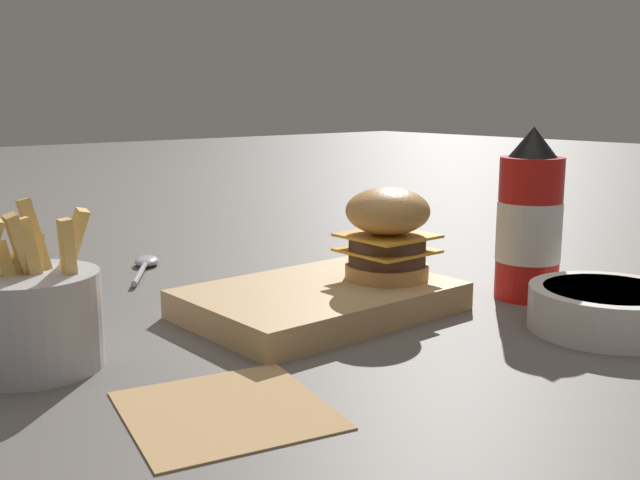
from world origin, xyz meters
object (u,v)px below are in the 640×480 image
object	(u,v)px
burger	(387,232)
fries_basket	(34,317)
ketchup_bottle	(529,223)
serving_board	(320,300)
side_bowl	(607,308)
spoon	(146,263)

from	to	relation	value
burger	fries_basket	xyz separation A→B (m)	(-0.37, 0.05, -0.04)
burger	ketchup_bottle	xyz separation A→B (m)	(0.14, -0.08, 0.01)
serving_board	side_bowl	distance (m)	0.29
ketchup_bottle	side_bowl	bearing A→B (deg)	-109.37
fries_basket	spoon	distance (m)	0.38
serving_board	fries_basket	size ratio (longest dim) A/B	1.90
ketchup_bottle	side_bowl	xyz separation A→B (m)	(-0.04, -0.12, -0.06)
ketchup_bottle	fries_basket	bearing A→B (deg)	165.33
side_bowl	spoon	size ratio (longest dim) A/B	1.12
burger	spoon	size ratio (longest dim) A/B	0.74
burger	side_bowl	xyz separation A→B (m)	(0.10, -0.21, -0.06)
serving_board	ketchup_bottle	distance (m)	0.26
ketchup_bottle	fries_basket	size ratio (longest dim) A/B	1.35
side_bowl	fries_basket	bearing A→B (deg)	151.11
ketchup_bottle	spoon	size ratio (longest dim) A/B	1.44
serving_board	ketchup_bottle	xyz separation A→B (m)	(0.22, -0.10, 0.07)
serving_board	burger	world-z (taller)	burger
ketchup_bottle	serving_board	bearing A→B (deg)	155.42
side_bowl	burger	bearing A→B (deg)	115.50
burger	fries_basket	world-z (taller)	fries_basket
serving_board	fries_basket	distance (m)	0.29
serving_board	side_bowl	world-z (taller)	side_bowl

